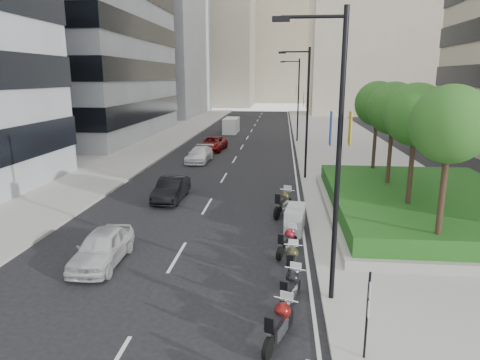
# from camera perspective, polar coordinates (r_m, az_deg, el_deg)

# --- Properties ---
(ground) EXTENTS (160.00, 160.00, 0.00)m
(ground) POSITION_cam_1_polar(r_m,az_deg,el_deg) (13.94, -6.19, -16.98)
(ground) COLOR black
(ground) RESTS_ON ground
(sidewalk_right) EXTENTS (10.00, 100.00, 0.15)m
(sidewalk_right) POSITION_cam_1_polar(r_m,az_deg,el_deg) (42.80, 14.17, 3.75)
(sidewalk_right) COLOR #9E9B93
(sidewalk_right) RESTS_ON ground
(sidewalk_left) EXTENTS (8.00, 100.00, 0.15)m
(sidewalk_left) POSITION_cam_1_polar(r_m,az_deg,el_deg) (44.76, -13.53, 4.20)
(sidewalk_left) COLOR #9E9B93
(sidewalk_left) RESTS_ON ground
(lane_edge) EXTENTS (0.12, 100.00, 0.01)m
(lane_edge) POSITION_cam_1_polar(r_m,az_deg,el_deg) (42.34, 7.04, 3.86)
(lane_edge) COLOR silver
(lane_edge) RESTS_ON ground
(lane_centre) EXTENTS (0.12, 100.00, 0.01)m
(lane_centre) POSITION_cam_1_polar(r_m,az_deg,el_deg) (42.53, 0.01, 4.01)
(lane_centre) COLOR silver
(lane_centre) RESTS_ON ground
(building_grey_far) EXTENTS (22.00, 26.00, 30.00)m
(building_grey_far) POSITION_cam_1_polar(r_m,az_deg,el_deg) (86.32, -13.04, 18.51)
(building_grey_far) COLOR gray
(building_grey_far) RESTS_ON ground
(building_cream_right) EXTENTS (28.00, 24.00, 36.00)m
(building_cream_right) POSITION_cam_1_polar(r_m,az_deg,el_deg) (94.40, 18.54, 19.56)
(building_cream_right) COLOR #B7AD93
(building_cream_right) RESTS_ON ground
(building_cream_left) EXTENTS (26.00, 24.00, 34.00)m
(building_cream_left) POSITION_cam_1_polar(r_m,az_deg,el_deg) (114.05, -5.07, 18.51)
(building_cream_left) COLOR #B7AD93
(building_cream_left) RESTS_ON ground
(building_cream_centre) EXTENTS (30.00, 24.00, 38.00)m
(building_cream_centre) POSITION_cam_1_polar(r_m,az_deg,el_deg) (132.28, 5.63, 18.68)
(building_cream_centre) COLOR #B7AD93
(building_cream_centre) RESTS_ON ground
(planter) EXTENTS (10.00, 14.00, 0.40)m
(planter) POSITION_cam_1_polar(r_m,az_deg,el_deg) (23.92, 23.43, -3.90)
(planter) COLOR gray
(planter) RESTS_ON sidewalk_right
(hedge) EXTENTS (9.40, 13.40, 0.80)m
(hedge) POSITION_cam_1_polar(r_m,az_deg,el_deg) (23.76, 23.57, -2.52)
(hedge) COLOR #1E4E16
(hedge) RESTS_ON planter
(tree_0) EXTENTS (2.80, 2.80, 6.30)m
(tree_0) POSITION_cam_1_polar(r_m,az_deg,el_deg) (16.89, 26.23, 6.60)
(tree_0) COLOR #332319
(tree_0) RESTS_ON planter
(tree_1) EXTENTS (2.80, 2.80, 6.30)m
(tree_1) POSITION_cam_1_polar(r_m,az_deg,el_deg) (20.66, 22.42, 8.00)
(tree_1) COLOR #332319
(tree_1) RESTS_ON planter
(tree_2) EXTENTS (2.80, 2.80, 6.30)m
(tree_2) POSITION_cam_1_polar(r_m,az_deg,el_deg) (24.51, 19.78, 8.94)
(tree_2) COLOR #332319
(tree_2) RESTS_ON planter
(tree_3) EXTENTS (2.80, 2.80, 6.30)m
(tree_3) POSITION_cam_1_polar(r_m,az_deg,el_deg) (28.40, 17.85, 9.61)
(tree_3) COLOR #332319
(tree_3) RESTS_ON planter
(lamp_post_0) EXTENTS (2.34, 0.45, 9.00)m
(lamp_post_0) POSITION_cam_1_polar(r_m,az_deg,el_deg) (12.98, 12.42, 4.38)
(lamp_post_0) COLOR black
(lamp_post_0) RESTS_ON ground
(lamp_post_1) EXTENTS (2.34, 0.45, 9.00)m
(lamp_post_1) POSITION_cam_1_polar(r_m,az_deg,el_deg) (29.84, 8.69, 9.57)
(lamp_post_1) COLOR black
(lamp_post_1) RESTS_ON ground
(lamp_post_2) EXTENTS (2.34, 0.45, 9.00)m
(lamp_post_2) POSITION_cam_1_polar(r_m,az_deg,el_deg) (47.80, 7.60, 11.05)
(lamp_post_2) COLOR black
(lamp_post_2) RESTS_ON ground
(parking_sign) EXTENTS (0.06, 0.32, 2.50)m
(parking_sign) POSITION_cam_1_polar(r_m,az_deg,el_deg) (11.45, 16.63, -16.40)
(parking_sign) COLOR black
(parking_sign) RESTS_ON ground
(motorcycle_1) EXTENTS (0.96, 2.04, 1.06)m
(motorcycle_1) POSITION_cam_1_polar(r_m,az_deg,el_deg) (12.27, 5.28, -18.50)
(motorcycle_1) COLOR black
(motorcycle_1) RESTS_ON ground
(motorcycle_2) EXTENTS (0.86, 2.01, 1.03)m
(motorcycle_2) POSITION_cam_1_polar(r_m,az_deg,el_deg) (14.07, 6.76, -14.13)
(motorcycle_2) COLOR black
(motorcycle_2) RESTS_ON ground
(motorcycle_3) EXTENTS (0.69, 2.06, 1.03)m
(motorcycle_3) POSITION_cam_1_polar(r_m,az_deg,el_deg) (15.90, 6.92, -10.75)
(motorcycle_3) COLOR black
(motorcycle_3) RESTS_ON ground
(motorcycle_4) EXTENTS (0.96, 1.85, 0.98)m
(motorcycle_4) POSITION_cam_1_polar(r_m,az_deg,el_deg) (17.74, 6.35, -8.16)
(motorcycle_4) COLOR black
(motorcycle_4) RESTS_ON ground
(motorcycle_5) EXTENTS (1.05, 2.08, 1.20)m
(motorcycle_5) POSITION_cam_1_polar(r_m,az_deg,el_deg) (20.19, 7.33, -5.24)
(motorcycle_5) COLOR black
(motorcycle_5) RESTS_ON ground
(motorcycle_6) EXTENTS (1.08, 2.35, 1.22)m
(motorcycle_6) POSITION_cam_1_polar(r_m,az_deg,el_deg) (22.59, 5.81, -3.00)
(motorcycle_6) COLOR black
(motorcycle_6) RESTS_ON ground
(car_a) EXTENTS (1.68, 3.96, 1.34)m
(car_a) POSITION_cam_1_polar(r_m,az_deg,el_deg) (17.52, -17.92, -8.55)
(car_a) COLOR silver
(car_a) RESTS_ON ground
(car_b) EXTENTS (1.48, 4.07, 1.33)m
(car_b) POSITION_cam_1_polar(r_m,az_deg,el_deg) (25.41, -9.16, -1.20)
(car_b) COLOR black
(car_b) RESTS_ON ground
(car_c) EXTENTS (2.00, 4.47, 1.27)m
(car_c) POSITION_cam_1_polar(r_m,az_deg,el_deg) (36.66, -5.41, 3.40)
(car_c) COLOR white
(car_c) RESTS_ON ground
(car_d) EXTENTS (2.66, 5.06, 1.36)m
(car_d) POSITION_cam_1_polar(r_m,az_deg,el_deg) (42.36, -3.71, 4.86)
(car_d) COLOR maroon
(car_d) RESTS_ON ground
(delivery_van) EXTENTS (1.76, 4.55, 1.91)m
(delivery_van) POSITION_cam_1_polar(r_m,az_deg,el_deg) (55.72, -1.21, 7.20)
(delivery_van) COLOR white
(delivery_van) RESTS_ON ground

